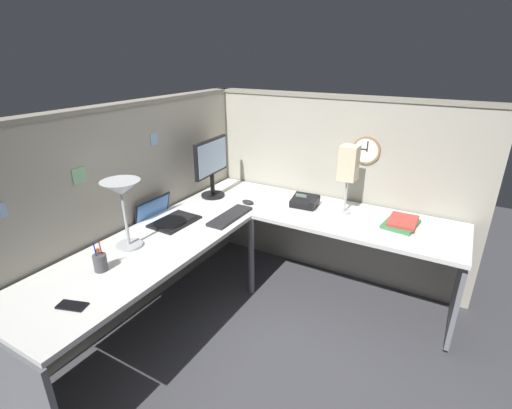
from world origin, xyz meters
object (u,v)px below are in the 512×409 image
office_phone (305,202)px  laptop (165,217)px  monitor (212,164)px  computer_mouse (248,202)px  desk_lamp_paper (348,165)px  keyboard (230,216)px  pen_cup (100,262)px  cell_phone (72,306)px  desk_lamp_dome (122,194)px  book_stack (402,223)px  wall_clock (366,150)px

office_phone → laptop: bearing=133.6°
monitor → computer_mouse: (-0.00, -0.35, -0.28)m
monitor → desk_lamp_paper: desk_lamp_paper is taller
laptop → keyboard: bearing=-55.7°
laptop → pen_cup: 0.72m
monitor → cell_phone: bearing=-169.8°
desk_lamp_dome → book_stack: bearing=-50.9°
computer_mouse → cell_phone: 1.58m
wall_clock → desk_lamp_paper: bearing=168.5°
laptop → desk_lamp_paper: bearing=-54.6°
keyboard → wall_clock: wall_clock is taller
office_phone → wall_clock: bearing=-50.7°
office_phone → desk_lamp_paper: (0.03, -0.31, 0.35)m
desk_lamp_paper → pen_cup: bearing=147.4°
desk_lamp_dome → monitor: bearing=3.2°
desk_lamp_dome → wall_clock: wall_clock is taller
laptop → desk_lamp_paper: size_ratio=0.74×
desk_lamp_paper → book_stack: bearing=-92.9°
laptop → pen_cup: bearing=-167.1°
keyboard → desk_lamp_dome: bearing=155.1°
computer_mouse → monitor: bearing=89.4°
pen_cup → wall_clock: (1.77, -1.02, 0.39)m
office_phone → wall_clock: 0.63m
computer_mouse → office_phone: 0.47m
pen_cup → desk_lamp_paper: (1.50, -0.96, 0.33)m
office_phone → desk_lamp_paper: desk_lamp_paper is taller
laptop → desk_lamp_dome: desk_lamp_dome is taller
desk_lamp_paper → keyboard: bearing=126.0°
computer_mouse → book_stack: bearing=-80.3°
pen_cup → book_stack: bearing=-43.2°
keyboard → office_phone: size_ratio=1.96×
desk_lamp_dome → office_phone: desk_lamp_dome is taller
pen_cup → office_phone: 1.61m
computer_mouse → office_phone: bearing=-65.7°
monitor → desk_lamp_dome: (-1.00, -0.06, 0.07)m
monitor → wall_clock: (0.49, -1.15, 0.15)m
computer_mouse → wall_clock: (0.50, -0.80, 0.43)m
laptop → cell_phone: laptop is taller
pen_cup → desk_lamp_paper: desk_lamp_paper is taller
laptop → office_phone: (0.77, -0.81, 0.01)m
keyboard → computer_mouse: size_ratio=4.13×
pen_cup → wall_clock: 2.08m
desk_lamp_dome → wall_clock: size_ratio=2.02×
laptop → desk_lamp_dome: bearing=-169.2°
laptop → keyboard: laptop is taller
wall_clock → keyboard: bearing=135.8°
laptop → book_stack: size_ratio=1.28×
book_stack → desk_lamp_paper: bearing=87.1°
monitor → wall_clock: size_ratio=2.27×
cell_phone → wall_clock: bearing=-41.2°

